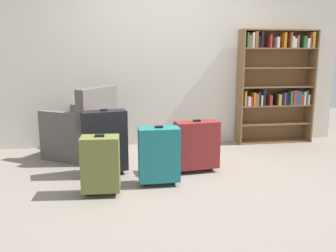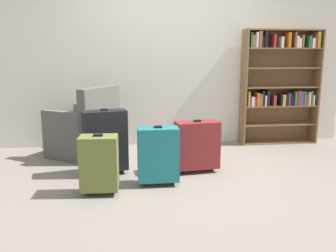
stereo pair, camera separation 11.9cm
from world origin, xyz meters
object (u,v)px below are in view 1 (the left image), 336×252
at_px(suitcase_dark_red, 197,145).
at_px(suitcase_black, 105,141).
at_px(mug, 118,152).
at_px(suitcase_teal, 159,154).
at_px(suitcase_olive, 101,164).
at_px(bookshelf, 275,83).
at_px(armchair, 83,132).

bearing_deg(suitcase_dark_red, suitcase_black, 177.33).
bearing_deg(mug, suitcase_black, -101.83).
xyz_separation_m(suitcase_teal, suitcase_olive, (-0.57, -0.18, -0.01)).
bearing_deg(bookshelf, suitcase_teal, -141.26).
height_order(mug, suitcase_dark_red, suitcase_dark_red).
distance_m(mug, suitcase_teal, 1.20).
bearing_deg(suitcase_olive, suitcase_black, 86.90).
xyz_separation_m(bookshelf, mug, (-2.32, -0.45, -0.83)).
bearing_deg(suitcase_teal, suitcase_olive, -162.83).
distance_m(armchair, mug, 0.52).
distance_m(armchair, suitcase_black, 0.83).
relative_size(suitcase_teal, suitcase_olive, 1.05).
xyz_separation_m(bookshelf, armchair, (-2.76, -0.38, -0.56)).
relative_size(armchair, suitcase_teal, 1.59).
bearing_deg(suitcase_black, mug, 78.17).
height_order(bookshelf, suitcase_black, bookshelf).
height_order(suitcase_black, suitcase_dark_red, suitcase_black).
distance_m(suitcase_black, suitcase_dark_red, 1.01).
distance_m(bookshelf, suitcase_olive, 3.09).
bearing_deg(suitcase_olive, armchair, 101.19).
xyz_separation_m(mug, suitcase_olive, (-0.18, -1.28, 0.26)).
xyz_separation_m(mug, suitcase_teal, (0.39, -1.10, 0.27)).
bearing_deg(suitcase_dark_red, bookshelf, 39.43).
bearing_deg(suitcase_teal, mug, 109.57).
height_order(bookshelf, suitcase_teal, bookshelf).
relative_size(suitcase_dark_red, suitcase_teal, 0.97).
bearing_deg(suitcase_olive, mug, 82.02).
height_order(armchair, suitcase_teal, armchair).
xyz_separation_m(bookshelf, suitcase_black, (-2.47, -1.15, -0.50)).
distance_m(suitcase_dark_red, suitcase_olive, 1.16).
xyz_separation_m(bookshelf, suitcase_olive, (-2.50, -1.72, -0.57)).
bearing_deg(suitcase_black, suitcase_teal, -36.17).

